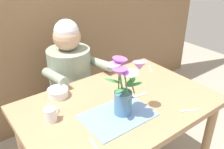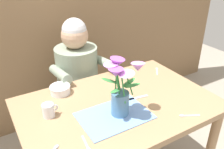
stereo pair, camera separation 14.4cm
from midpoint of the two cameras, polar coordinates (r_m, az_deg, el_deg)
dining_table at (r=1.56m, az=4.14°, el=-9.71°), size 1.20×0.80×0.74m
seated_person at (r=2.05m, az=-5.97°, el=-2.56°), size 0.45×0.47×1.14m
striped_placemat at (r=1.39m, az=3.57°, el=-9.80°), size 0.40×0.28×0.00m
flower_vase at (r=1.31m, az=5.22°, el=-3.01°), size 0.26×0.20×0.34m
ceramic_bowl at (r=1.60m, az=-9.69°, el=-3.51°), size 0.14×0.14×0.06m
dinner_knife at (r=1.55m, az=8.03°, el=-5.72°), size 0.19×0.04×0.00m
coffee_cup at (r=1.40m, az=-11.96°, el=-8.39°), size 0.09×0.07×0.08m
spoon_0 at (r=1.21m, az=-2.43°, el=-16.68°), size 0.03×0.12×0.01m
spoon_2 at (r=1.94m, az=12.71°, el=1.00°), size 0.09×0.10×0.01m
spoon_3 at (r=1.48m, az=19.93°, el=-9.23°), size 0.11×0.07×0.01m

